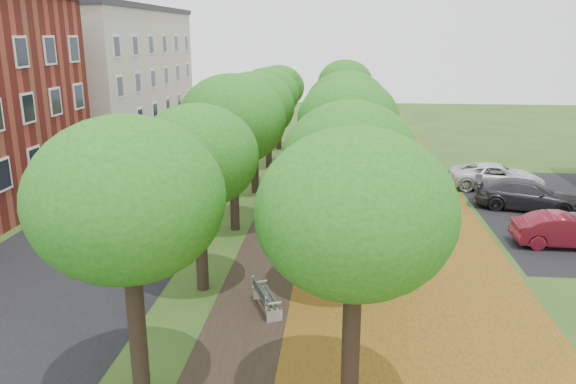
% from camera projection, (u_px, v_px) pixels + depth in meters
% --- Properties ---
extents(street_asphalt, '(8.00, 70.00, 0.01)m').
position_uv_depth(street_asphalt, '(141.00, 206.00, 27.99)').
color(street_asphalt, black).
rests_on(street_asphalt, ground).
extents(footpath, '(3.20, 70.00, 0.01)m').
position_uv_depth(footpath, '(291.00, 210.00, 27.33)').
color(footpath, black).
rests_on(footpath, ground).
extents(leaf_verge, '(7.50, 70.00, 0.01)m').
position_uv_depth(leaf_verge, '(395.00, 213.00, 26.90)').
color(leaf_verge, '#97601C').
rests_on(leaf_verge, ground).
extents(parking_lot, '(9.00, 16.00, 0.01)m').
position_uv_depth(parking_lot, '(571.00, 211.00, 27.12)').
color(parking_lot, black).
rests_on(parking_lot, ground).
extents(tree_row_west, '(4.11, 34.11, 6.47)m').
position_uv_depth(tree_row_west, '(244.00, 113.00, 26.25)').
color(tree_row_west, black).
rests_on(tree_row_west, ground).
extents(tree_row_east, '(4.11, 34.11, 6.47)m').
position_uv_depth(tree_row_east, '(347.00, 114.00, 25.83)').
color(tree_row_east, black).
rests_on(tree_row_east, ground).
extents(building_cream, '(10.30, 20.30, 10.40)m').
position_uv_depth(building_cream, '(98.00, 74.00, 44.66)').
color(building_cream, beige).
rests_on(building_cream, ground).
extents(bench, '(1.13, 1.79, 0.82)m').
position_uv_depth(bench, '(265.00, 298.00, 17.32)').
color(bench, '#29332C').
rests_on(bench, ground).
extents(car_red, '(4.09, 1.49, 1.34)m').
position_uv_depth(car_red, '(566.00, 231.00, 22.49)').
color(car_red, maroon).
rests_on(car_red, ground).
extents(car_grey, '(5.28, 3.16, 1.43)m').
position_uv_depth(car_grey, '(527.00, 195.00, 27.32)').
color(car_grey, '#2D2D31').
rests_on(car_grey, ground).
extents(car_white, '(5.14, 2.67, 1.38)m').
position_uv_depth(car_white, '(497.00, 176.00, 30.97)').
color(car_white, silver).
rests_on(car_white, ground).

